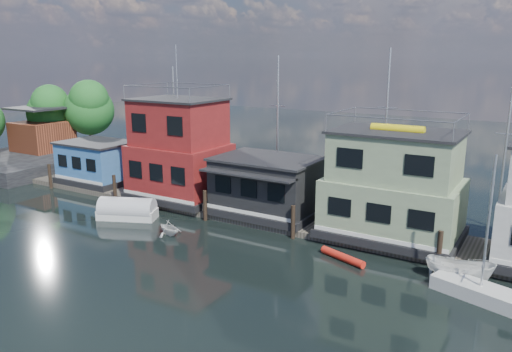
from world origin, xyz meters
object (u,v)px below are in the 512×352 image
Objects in this scene: houseboat_red at (180,152)px; houseboat_green at (394,187)px; day_sailer at (480,291)px; tarp_runabout at (127,210)px; dinghy_white at (169,228)px; red_kayak at (343,257)px; houseboat_dark at (267,186)px; houseboat_blue at (98,162)px; motorboat at (460,270)px.

houseboat_red is 17.01m from houseboat_green.
tarp_runabout is at bearing -162.73° from day_sailer.
dinghy_white is at bearing -153.34° from houseboat_green.
houseboat_dark is at bearing 169.60° from red_kayak.
tarp_runabout is 16.13m from red_kayak.
houseboat_red is at bearing 0.00° from houseboat_blue.
houseboat_red reaches higher than red_kayak.
day_sailer reaches higher than houseboat_blue.
houseboat_green is (17.00, 0.00, -0.55)m from houseboat_red.
houseboat_dark is at bearing -179.88° from houseboat_green.
houseboat_red is 16.67m from red_kayak.
houseboat_green reaches higher than houseboat_dark.
houseboat_blue is 2.12× the size of red_kayak.
houseboat_blue is 3.42× the size of dinghy_white.
houseboat_dark reaches higher than tarp_runabout.
houseboat_dark is at bearing -0.06° from houseboat_blue.
houseboat_red is at bearing 179.86° from houseboat_dark.
tarp_runabout is 1.47× the size of red_kayak.
red_kayak is at bearing -30.59° from houseboat_dark.
houseboat_dark is 7.65m from dinghy_white.
motorboat is 0.77× the size of tarp_runabout.
tarp_runabout is at bearing -31.02° from houseboat_blue.
motorboat is 0.48× the size of day_sailer.
houseboat_blue is at bearing -169.98° from red_kayak.
houseboat_dark reaches higher than houseboat_blue.
red_kayak is at bearing 88.99° from motorboat.
houseboat_green is 6.86m from motorboat.
day_sailer is (15.00, -5.44, -2.00)m from houseboat_dark.
houseboat_green reaches higher than red_kayak.
houseboat_dark is at bearing -0.14° from houseboat_red.
houseboat_blue is at bearing -172.12° from day_sailer.
motorboat is 6.24m from red_kayak.
houseboat_blue is at bearing 77.66° from dinghy_white.
houseboat_blue is at bearing 125.52° from tarp_runabout.
motorboat is at bearing 25.03° from red_kayak.
tarp_runabout reaches higher than motorboat.
houseboat_green is 14.59m from dinghy_white.
houseboat_dark is 14.44m from motorboat.
red_kayak is (7.58, -4.48, -2.20)m from houseboat_dark.
houseboat_dark is 10.23m from tarp_runabout.
houseboat_blue is 1.44× the size of tarp_runabout.
day_sailer is at bearing -13.35° from houseboat_red.
day_sailer reaches higher than dinghy_white.
dinghy_white is 0.55× the size of motorboat.
houseboat_red is 6.44m from tarp_runabout.
houseboat_blue is 31.57m from motorboat.
houseboat_red is 6.33× the size of dinghy_white.
dinghy_white is at bearing 92.03° from motorboat.
dinghy_white is at bearing -24.96° from houseboat_blue.
red_kayak is (-1.42, -4.50, -3.33)m from houseboat_green.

